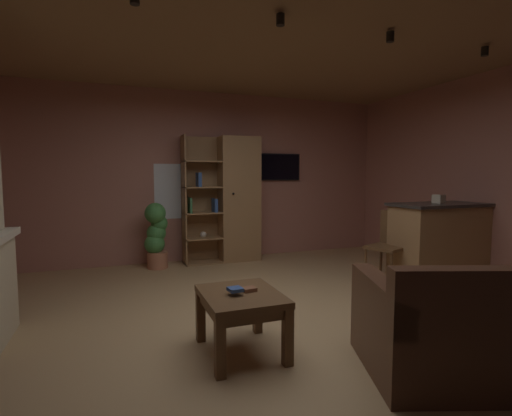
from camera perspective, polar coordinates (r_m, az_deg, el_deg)
The scene contains 17 objects.
floor at distance 3.73m, azimuth 2.24°, elevation -16.95°, with size 6.34×5.77×0.02m, color tan.
wall_back at distance 6.26m, azimuth -8.12°, elevation 4.66°, with size 6.46×0.06×2.71m, color #AD7060.
ceiling at distance 3.71m, azimuth 2.41°, elevation 26.00°, with size 6.34×5.77×0.02m, color #8E6B47.
window_pane_back at distance 6.15m, azimuth -12.05°, elevation 2.46°, with size 0.65×0.01×0.87m, color white.
bookshelf_cabinet at distance 6.12m, azimuth -3.34°, elevation 1.25°, with size 1.22×0.41×1.99m.
kitchen_bar_counter at distance 5.59m, azimuth 26.67°, elevation -4.51°, with size 1.51×0.64×1.02m.
tissue_box at distance 5.41m, azimuth 25.73°, elevation 1.23°, with size 0.12×0.12×0.11m, color #BFB299.
leather_couch at distance 3.15m, azimuth 30.61°, elevation -15.69°, with size 1.74×1.36×0.84m.
coffee_table at distance 3.04m, azimuth -2.26°, elevation -14.26°, with size 0.59×0.70×0.48m.
table_book_0 at distance 3.04m, azimuth -1.08°, elevation -12.09°, with size 0.11×0.09×0.03m, color brown.
table_book_1 at distance 2.95m, azimuth -3.13°, elevation -12.10°, with size 0.10×0.10×0.03m, color #2D4C8C.
dining_chair at distance 5.20m, azimuth 19.45°, elevation -4.75°, with size 0.54×0.54×0.92m.
potted_floor_plant at distance 5.82m, azimuth -14.74°, elevation -3.85°, with size 0.35×0.36×0.98m.
wall_mounted_tv at distance 6.61m, azimuth 3.28°, elevation 6.16°, with size 0.81×0.06×0.46m.
track_light_spot_2 at distance 3.43m, azimuth 3.69°, elevation 26.36°, with size 0.07×0.07×0.09m, color black.
track_light_spot_3 at distance 3.97m, azimuth 19.52°, elevation 23.06°, with size 0.07×0.07×0.09m, color black.
track_light_spot_4 at distance 4.77m, azimuth 31.12°, elevation 19.48°, with size 0.07×0.07×0.09m, color black.
Camera 1 is at (-1.34, -3.19, 1.39)m, focal length 26.65 mm.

